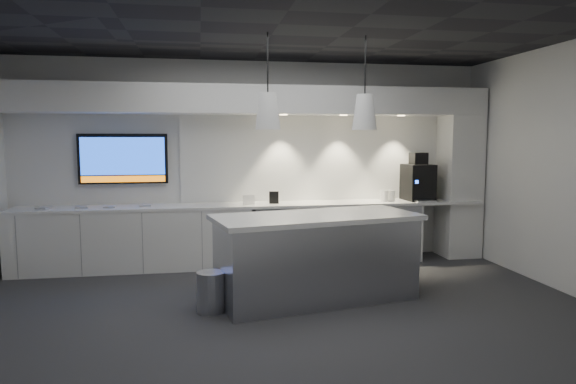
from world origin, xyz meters
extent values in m
plane|color=#2F2F32|center=(0.00, 0.00, 0.00)|extent=(7.00, 7.00, 0.00)
plane|color=black|center=(0.00, 0.00, 3.00)|extent=(7.00, 7.00, 0.00)
plane|color=silver|center=(0.00, 2.50, 1.50)|extent=(7.00, 0.00, 7.00)
plane|color=silver|center=(0.00, -2.50, 1.50)|extent=(7.00, 0.00, 7.00)
cube|color=white|center=(0.00, 2.17, 0.88)|extent=(6.80, 0.65, 0.04)
cube|color=white|center=(-1.75, 2.17, 0.43)|extent=(3.30, 0.63, 0.86)
cube|color=#989AA0|center=(0.25, 2.17, 0.42)|extent=(0.60, 0.61, 0.85)
cube|color=#989AA0|center=(0.88, 2.17, 0.42)|extent=(0.60, 0.61, 0.85)
cube|color=#989AA0|center=(1.51, 2.17, 0.42)|extent=(0.60, 0.61, 0.85)
cube|color=#989AA0|center=(2.14, 2.17, 0.42)|extent=(0.60, 0.61, 0.85)
cube|color=white|center=(1.20, 2.48, 1.55)|extent=(4.60, 0.03, 1.30)
cube|color=white|center=(0.00, 2.20, 2.40)|extent=(6.90, 0.60, 0.40)
cube|color=white|center=(3.20, 2.20, 1.30)|extent=(0.55, 0.55, 2.60)
cube|color=black|center=(-1.90, 2.45, 1.56)|extent=(1.25, 0.06, 0.72)
cube|color=#133EB7|center=(-1.90, 2.42, 1.60)|extent=(1.17, 0.00, 0.54)
cube|color=orange|center=(-1.90, 2.42, 1.27)|extent=(1.17, 0.00, 0.09)
cube|color=#989AA0|center=(0.49, 0.40, 0.47)|extent=(2.35, 1.31, 0.93)
cube|color=white|center=(0.49, 0.40, 0.96)|extent=(2.48, 1.44, 0.06)
cylinder|color=#989AA0|center=(-0.71, 0.16, 0.22)|extent=(0.34, 0.34, 0.43)
cube|color=black|center=(2.51, 2.20, 1.18)|extent=(0.43, 0.47, 0.55)
cube|color=black|center=(2.51, 2.20, 1.54)|extent=(0.23, 0.23, 0.18)
cube|color=#989AA0|center=(2.51, 1.96, 0.92)|extent=(0.31, 0.22, 0.03)
cube|color=black|center=(0.25, 2.15, 0.99)|extent=(0.14, 0.04, 0.18)
cube|color=white|center=(-0.13, 2.07, 0.97)|extent=(0.18, 0.08, 0.14)
cube|color=#A3A3A3|center=(-2.92, 2.12, 0.91)|extent=(0.20, 0.20, 0.02)
cube|color=#A3A3A3|center=(-2.42, 2.11, 0.91)|extent=(0.19, 0.19, 0.02)
cube|color=#A3A3A3|center=(-2.05, 2.10, 0.91)|extent=(0.17, 0.17, 0.02)
cube|color=#A3A3A3|center=(-1.58, 2.17, 0.91)|extent=(0.17, 0.17, 0.02)
cone|color=white|center=(-0.06, 0.40, 2.15)|extent=(0.28, 0.28, 0.40)
cylinder|color=black|center=(-0.06, 0.40, 2.70)|extent=(0.02, 0.02, 0.70)
cone|color=white|center=(1.05, 0.40, 2.15)|extent=(0.28, 0.28, 0.40)
cylinder|color=black|center=(1.05, 0.40, 2.70)|extent=(0.02, 0.02, 0.70)
camera|label=1|loc=(-0.81, -5.25, 1.86)|focal=32.00mm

